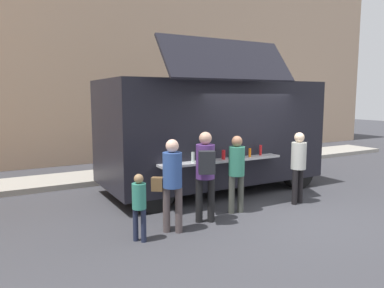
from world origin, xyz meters
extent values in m
plane|color=#38383D|center=(0.00, 0.00, 0.00)|extent=(60.00, 60.00, 0.00)
cube|color=#9E998E|center=(-4.28, 4.80, 0.07)|extent=(28.00, 1.60, 0.15)
cube|color=tan|center=(-3.28, 8.70, 4.32)|extent=(32.00, 2.40, 8.64)
cube|color=black|center=(-0.28, 2.20, 1.56)|extent=(5.59, 2.47, 2.52)
cube|color=black|center=(-0.85, 0.64, 3.22)|extent=(3.07, 0.78, 0.93)
cube|color=black|center=(-0.85, 1.06, 1.86)|extent=(2.91, 0.13, 1.13)
cube|color=#B7B7BC|center=(-0.85, 0.84, 1.02)|extent=(3.07, 0.38, 0.05)
cylinder|color=green|center=(-1.98, 0.88, 1.14)|extent=(0.07, 0.07, 0.18)
cylinder|color=silver|center=(-1.61, 0.83, 1.16)|extent=(0.07, 0.07, 0.22)
cylinder|color=gold|center=(-1.22, 0.79, 1.17)|extent=(0.07, 0.07, 0.25)
cylinder|color=red|center=(-0.83, 0.82, 1.15)|extent=(0.08, 0.08, 0.21)
cylinder|color=white|center=(-0.49, 0.83, 1.15)|extent=(0.08, 0.08, 0.19)
cylinder|color=orange|center=(-0.11, 0.80, 1.15)|extent=(0.06, 0.06, 0.20)
cylinder|color=red|center=(0.26, 0.86, 1.17)|extent=(0.06, 0.06, 0.24)
cube|color=black|center=(2.46, 2.17, 2.01)|extent=(0.10, 2.05, 1.11)
cylinder|color=black|center=(1.82, 3.24, 0.45)|extent=(0.90, 0.28, 0.90)
cylinder|color=black|center=(1.80, 1.12, 0.45)|extent=(0.90, 0.28, 0.90)
cylinder|color=black|center=(-2.35, 3.28, 0.45)|extent=(0.90, 0.28, 0.90)
cylinder|color=black|center=(-2.37, 1.16, 0.45)|extent=(0.90, 0.28, 0.90)
cylinder|color=#2C5D39|center=(3.76, 4.50, 0.43)|extent=(0.60, 0.60, 0.86)
cylinder|color=#484B42|center=(-1.00, 0.26, 0.40)|extent=(0.13, 0.13, 0.80)
cylinder|color=#484B42|center=(-0.79, 0.23, 0.40)|extent=(0.13, 0.13, 0.80)
cylinder|color=#348669|center=(-0.90, 0.25, 1.10)|extent=(0.33, 0.33, 0.61)
sphere|color=#9F6B4F|center=(-0.90, 0.25, 1.52)|extent=(0.22, 0.22, 0.22)
cylinder|color=black|center=(-1.87, 0.14, 0.43)|extent=(0.14, 0.14, 0.87)
cylinder|color=black|center=(-1.66, 0.03, 0.43)|extent=(0.14, 0.14, 0.87)
cylinder|color=#563077|center=(-1.76, 0.09, 1.20)|extent=(0.36, 0.36, 0.66)
sphere|color=#D7A387|center=(-1.76, 0.09, 1.65)|extent=(0.24, 0.24, 0.24)
cube|color=black|center=(-1.88, -0.16, 1.23)|extent=(0.35, 0.30, 0.42)
cylinder|color=#504444|center=(-2.65, -0.02, 0.42)|extent=(0.13, 0.13, 0.83)
cylinder|color=#504444|center=(-2.47, -0.16, 0.42)|extent=(0.13, 0.13, 0.83)
cylinder|color=#2F4F93|center=(-2.56, -0.09, 1.14)|extent=(0.34, 0.34, 0.63)
sphere|color=beige|center=(-2.56, -0.09, 1.57)|extent=(0.23, 0.23, 0.23)
cube|color=brown|center=(-2.78, 0.08, 0.88)|extent=(0.25, 0.24, 0.24)
cylinder|color=black|center=(0.62, 0.08, 0.40)|extent=(0.13, 0.13, 0.80)
cylinder|color=black|center=(0.84, 0.12, 0.40)|extent=(0.13, 0.13, 0.80)
cylinder|color=beige|center=(0.73, 0.10, 1.11)|extent=(0.33, 0.33, 0.61)
sphere|color=beige|center=(0.73, 0.10, 1.52)|extent=(0.23, 0.23, 0.23)
cylinder|color=#1D233A|center=(-3.28, -0.13, 0.29)|extent=(0.09, 0.09, 0.57)
cylinder|color=#1D233A|center=(-3.19, -0.25, 0.29)|extent=(0.09, 0.09, 0.57)
cylinder|color=#307F6B|center=(-3.23, -0.19, 0.79)|extent=(0.24, 0.24, 0.43)
sphere|color=#96734D|center=(-3.23, -0.19, 1.08)|extent=(0.16, 0.16, 0.16)
camera|label=1|loc=(-5.40, -5.77, 2.43)|focal=34.16mm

